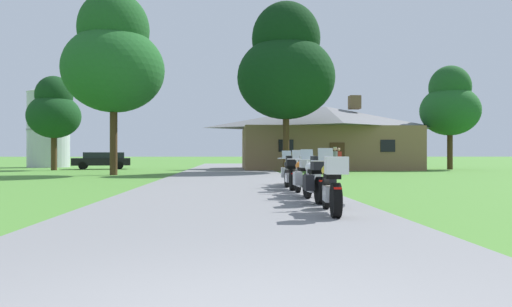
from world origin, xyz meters
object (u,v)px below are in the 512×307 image
Objects in this scene: bystander_red_shirt_beside_signpost at (339,159)px; tree_right_of_lodge at (450,104)px; tree_left_near at (114,58)px; parked_black_suv_far_left at (102,160)px; motorcycle_yellow_farthest_in_row at (290,171)px; motorcycle_orange_third_in_row at (304,176)px; motorcycle_yellow_nearest_to_camera at (332,185)px; metal_silo_distant at (49,125)px; motorcycle_white_second_in_row at (315,180)px; motorcycle_black_fourth_in_row at (290,172)px; tree_by_lodge_front at (286,66)px; tree_left_far at (54,110)px; bystander_gray_shirt_near_lodge at (335,159)px.

bystander_red_shirt_beside_signpost is 13.36m from tree_right_of_lodge.
parked_black_suv_far_left is (-3.70, 11.37, -6.19)m from tree_left_near.
tree_right_of_lodge is (15.75, 19.96, 4.76)m from motorcycle_yellow_farthest_in_row.
motorcycle_yellow_nearest_to_camera is at bearing -93.78° from motorcycle_orange_third_in_row.
metal_silo_distant reaches higher than motorcycle_yellow_farthest_in_row.
motorcycle_white_second_in_row is 30.97m from tree_right_of_lodge.
motorcycle_black_fourth_in_row is (-0.07, 4.24, 0.01)m from motorcycle_white_second_in_row.
motorcycle_yellow_farthest_in_row is 0.26× the size of metal_silo_distant.
tree_by_lodge_front is 1.44× the size of metal_silo_distant.
motorcycle_white_second_in_row is 30.56m from tree_left_far.
motorcycle_white_second_in_row is 17.96m from bystander_gray_shirt_near_lodge.
bystander_gray_shirt_near_lodge is 0.15× the size of tree_by_lodge_front.
motorcycle_orange_third_in_row is at bearing 159.79° from bystander_gray_shirt_near_lodge.
motorcycle_yellow_farthest_in_row is at bearing 86.26° from motorcycle_white_second_in_row.
motorcycle_orange_third_in_row is 1.00× the size of motorcycle_black_fourth_in_row.
tree_right_of_lodge is 36.38m from metal_silo_distant.
tree_left_near is at bearing 87.48° from bystander_gray_shirt_near_lodge.
motorcycle_white_second_in_row is at bearing -62.13° from tree_left_near.
motorcycle_black_fourth_in_row is at bearing 36.64° from bystander_red_shirt_beside_signpost.
motorcycle_white_second_in_row is at bearing -90.89° from motorcycle_yellow_farthest_in_row.
bystander_red_shirt_beside_signpost is at bearing 73.07° from motorcycle_white_second_in_row.
motorcycle_yellow_farthest_in_row is at bearing 82.59° from motorcycle_black_fourth_in_row.
motorcycle_black_fourth_in_row is 27.02m from tree_left_far.
motorcycle_yellow_nearest_to_camera is at bearing -62.34° from metal_silo_distant.
motorcycle_black_fourth_in_row is (-0.09, 2.31, 0.01)m from motorcycle_orange_third_in_row.
metal_silo_distant is at bearing 118.54° from motorcycle_orange_third_in_row.
metal_silo_distant is (-19.43, 34.66, 3.44)m from motorcycle_white_second_in_row.
tree_by_lodge_front is at bearing -158.28° from tree_right_of_lodge.
motorcycle_orange_third_in_row is 1.24× the size of bystander_gray_shirt_near_lodge.
tree_left_near reaches higher than motorcycle_white_second_in_row.
motorcycle_yellow_nearest_to_camera and motorcycle_orange_third_in_row have the same top height.
tree_left_far is at bearing 119.09° from motorcycle_white_second_in_row.
bystander_red_shirt_beside_signpost is 0.20× the size of tree_right_of_lodge.
tree_left_near is at bearing -52.92° from tree_left_far.
metal_silo_distant is (-10.45, 17.68, -2.92)m from tree_left_near.
bystander_gray_shirt_near_lodge reaches higher than motorcycle_orange_third_in_row.
tree_left_far reaches higher than bystander_gray_shirt_near_lodge.
bystander_red_shirt_beside_signpost is at bearing -14.99° from tree_by_lodge_front.
motorcycle_orange_third_in_row is 0.19× the size of tree_left_near.
parked_black_suv_far_left is (-12.70, 26.43, 0.17)m from motorcycle_orange_third_in_row.
motorcycle_white_second_in_row and motorcycle_orange_third_in_row have the same top height.
motorcycle_white_second_in_row is at bearing -121.34° from tree_right_of_lodge.
motorcycle_yellow_farthest_in_row is 0.18× the size of tree_by_lodge_front.
tree_left_far is (-17.46, 5.40, -2.58)m from tree_by_lodge_front.
parked_black_suv_far_left reaches higher than motorcycle_black_fourth_in_row.
motorcycle_white_second_in_row is at bearing 161.39° from bystander_gray_shirt_near_lodge.
tree_by_lodge_front is (1.82, 16.26, 6.63)m from motorcycle_black_fourth_in_row.
metal_silo_distant is at bearing 125.21° from motorcycle_yellow_farthest_in_row.
bystander_gray_shirt_near_lodge is at bearing 36.83° from bystander_red_shirt_beside_signpost.
motorcycle_orange_third_in_row is at bearing -91.28° from motorcycle_yellow_farthest_in_row.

